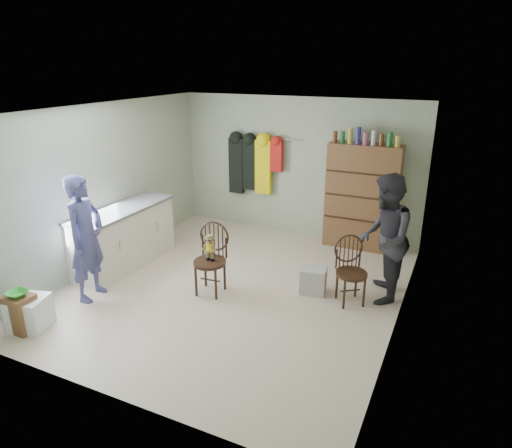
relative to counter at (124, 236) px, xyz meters
The scene contains 13 objects.
ground_plane 2.01m from the counter, ahead, with size 5.00×5.00×0.00m, color beige.
room_walls 2.30m from the counter, 15.25° to the left, with size 5.00×5.00×5.00m.
counter is the anchor object (origin of this frame).
stool 2.06m from the counter, 86.14° to the right, with size 0.32×0.28×0.46m, color brown.
bowl 2.05m from the counter, 86.14° to the right, with size 0.24×0.24×0.06m, color green.
plastic_tub 1.99m from the counter, 84.92° to the right, with size 0.42×0.40×0.40m, color white.
chair_front 1.73m from the counter, ahead, with size 0.49×0.49×1.01m.
chair_far 3.54m from the counter, ahead, with size 0.57×0.57×0.92m.
striped_bag 3.05m from the counter, ahead, with size 0.35×0.27×0.37m, color #E57A72.
person_left 1.14m from the counter, 74.50° to the right, with size 0.63×0.41×1.72m, color #44467D.
person_right 3.95m from the counter, ahead, with size 0.85×0.66×1.74m, color #2D2B33.
dresser 3.96m from the counter, 35.68° to the left, with size 1.20×0.39×2.08m.
coat_rack 2.74m from the counter, 64.76° to the left, with size 1.42×0.12×1.09m.
Camera 1 is at (2.76, -5.17, 3.09)m, focal length 32.00 mm.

